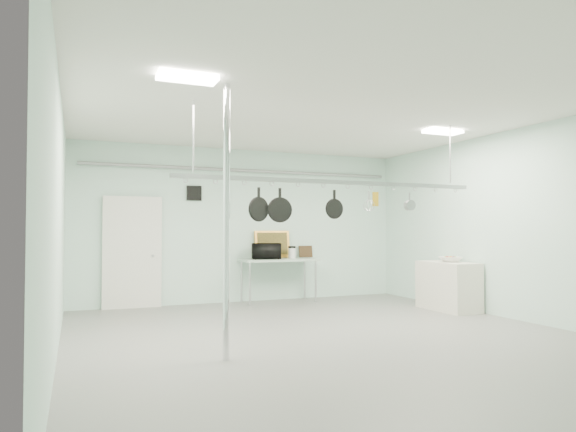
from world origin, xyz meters
name	(u,v)px	position (x,y,z in m)	size (l,w,h in m)	color
floor	(333,338)	(0.00, 0.00, 0.00)	(8.00, 8.00, 0.00)	gray
ceiling	(333,109)	(0.00, 0.00, 3.19)	(7.00, 8.00, 0.02)	silver
back_wall	(245,225)	(0.00, 3.99, 1.60)	(7.00, 0.02, 3.20)	silver
right_wall	(521,224)	(3.49, 0.00, 1.60)	(0.02, 8.00, 3.20)	silver
door	(132,253)	(-2.30, 3.94, 1.05)	(1.10, 0.10, 2.20)	silver
wall_vent	(194,193)	(-1.10, 3.97, 2.25)	(0.30, 0.04, 0.30)	black
conduit_pipe	(247,171)	(0.00, 3.90, 2.75)	(0.07, 0.07, 6.60)	gray
chrome_pole	(226,221)	(-1.70, -0.60, 1.60)	(0.08, 0.08, 3.20)	silver
prep_table	(279,262)	(0.60, 3.60, 0.83)	(1.60, 0.70, 0.91)	#A5C2AC
side_cabinet	(448,286)	(3.15, 1.40, 0.45)	(0.60, 1.20, 0.90)	silver
pot_rack	(336,180)	(0.20, 0.30, 2.23)	(4.80, 0.06, 1.00)	#B7B7BC
light_panel_left	(188,78)	(-2.20, -0.80, 3.16)	(0.65, 0.30, 0.05)	white
light_panel_right	(443,132)	(2.40, 0.60, 3.16)	(0.65, 0.30, 0.05)	white
microwave	(266,251)	(0.31, 3.55, 1.07)	(0.58, 0.39, 0.32)	black
coffee_canister	(292,253)	(0.91, 3.63, 1.01)	(0.15, 0.15, 0.22)	white
painting_large	(272,244)	(0.57, 3.90, 1.20)	(0.78, 0.05, 0.58)	gold
painting_small	(306,252)	(1.35, 3.90, 1.03)	(0.30, 0.04, 0.25)	#372513
fruit_bowl	(450,259)	(3.17, 1.36, 0.95)	(0.41, 0.41, 0.10)	silver
skillet_left	(259,204)	(-0.99, 0.30, 1.86)	(0.34, 0.06, 0.45)	black
skillet_mid	(280,205)	(-0.68, 0.30, 1.85)	(0.35, 0.06, 0.47)	black
skillet_right	(334,204)	(0.18, 0.30, 1.88)	(0.29, 0.06, 0.41)	black
whisk	(369,202)	(0.76, 0.30, 1.93)	(0.17, 0.17, 0.32)	#B2B1B6
grater	(375,199)	(0.88, 0.30, 1.97)	(0.10, 0.02, 0.23)	#C3C917
saucepan	(410,202)	(1.50, 0.30, 1.94)	(0.16, 0.10, 0.29)	#B8B8BD
fruit_cluster	(450,257)	(3.17, 1.36, 0.99)	(0.24, 0.24, 0.09)	#A4180F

